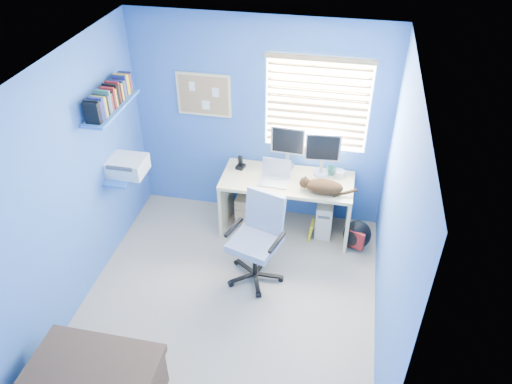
% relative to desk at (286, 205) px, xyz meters
% --- Properties ---
extents(floor, '(3.00, 3.20, 0.00)m').
position_rel_desk_xyz_m(floor, '(-0.40, -1.26, -0.37)').
color(floor, tan).
rests_on(floor, ground).
extents(ceiling, '(3.00, 3.20, 0.00)m').
position_rel_desk_xyz_m(ceiling, '(-0.40, -1.26, 2.13)').
color(ceiling, white).
rests_on(ceiling, wall_back).
extents(wall_back, '(3.00, 0.01, 2.50)m').
position_rel_desk_xyz_m(wall_back, '(-0.40, 0.34, 0.88)').
color(wall_back, blue).
rests_on(wall_back, ground).
extents(wall_front, '(3.00, 0.01, 2.50)m').
position_rel_desk_xyz_m(wall_front, '(-0.40, -2.86, 0.88)').
color(wall_front, blue).
rests_on(wall_front, ground).
extents(wall_left, '(0.01, 3.20, 2.50)m').
position_rel_desk_xyz_m(wall_left, '(-1.90, -1.26, 0.88)').
color(wall_left, blue).
rests_on(wall_left, ground).
extents(wall_right, '(0.01, 3.20, 2.50)m').
position_rel_desk_xyz_m(wall_right, '(1.10, -1.26, 0.88)').
color(wall_right, blue).
rests_on(wall_right, ground).
extents(desk, '(1.52, 0.65, 0.74)m').
position_rel_desk_xyz_m(desk, '(0.00, 0.00, 0.00)').
color(desk, '#DCC585').
rests_on(desk, floor).
extents(laptop, '(0.34, 0.27, 0.22)m').
position_rel_desk_xyz_m(laptop, '(-0.14, -0.09, 0.48)').
color(laptop, silver).
rests_on(laptop, desk).
extents(monitor_left, '(0.41, 0.14, 0.54)m').
position_rel_desk_xyz_m(monitor_left, '(-0.04, 0.26, 0.64)').
color(monitor_left, silver).
rests_on(monitor_left, desk).
extents(monitor_right, '(0.41, 0.15, 0.54)m').
position_rel_desk_xyz_m(monitor_right, '(0.37, 0.19, 0.64)').
color(monitor_right, silver).
rests_on(monitor_right, desk).
extents(phone, '(0.11, 0.13, 0.17)m').
position_rel_desk_xyz_m(phone, '(-0.58, 0.13, 0.45)').
color(phone, black).
rests_on(phone, desk).
extents(mug, '(0.10, 0.09, 0.10)m').
position_rel_desk_xyz_m(mug, '(0.49, 0.20, 0.42)').
color(mug, '#337664').
rests_on(mug, desk).
extents(cd_spindle, '(0.13, 0.13, 0.07)m').
position_rel_desk_xyz_m(cd_spindle, '(0.58, 0.19, 0.41)').
color(cd_spindle, silver).
rests_on(cd_spindle, desk).
extents(cat, '(0.44, 0.26, 0.15)m').
position_rel_desk_xyz_m(cat, '(0.44, -0.17, 0.44)').
color(cat, black).
rests_on(cat, desk).
extents(tower_pc, '(0.20, 0.44, 0.45)m').
position_rel_desk_xyz_m(tower_pc, '(0.46, 0.08, -0.14)').
color(tower_pc, beige).
rests_on(tower_pc, floor).
extents(drawer_boxes, '(0.35, 0.28, 0.41)m').
position_rel_desk_xyz_m(drawer_boxes, '(-0.44, 0.04, -0.17)').
color(drawer_boxes, tan).
rests_on(drawer_boxes, floor).
extents(yellow_book, '(0.03, 0.17, 0.24)m').
position_rel_desk_xyz_m(yellow_book, '(0.32, -0.12, -0.25)').
color(yellow_book, yellow).
rests_on(yellow_book, floor).
extents(backpack, '(0.40, 0.36, 0.38)m').
position_rel_desk_xyz_m(backpack, '(0.87, -0.17, -0.18)').
color(backpack, black).
rests_on(backpack, floor).
extents(office_chair, '(0.73, 0.73, 1.00)m').
position_rel_desk_xyz_m(office_chair, '(-0.18, -0.84, 0.00)').
color(office_chair, black).
rests_on(office_chair, floor).
extents(window_blinds, '(1.15, 0.05, 1.10)m').
position_rel_desk_xyz_m(window_blinds, '(0.25, 0.31, 1.18)').
color(window_blinds, white).
rests_on(window_blinds, ground).
extents(corkboard, '(0.64, 0.02, 0.52)m').
position_rel_desk_xyz_m(corkboard, '(-1.05, 0.33, 1.18)').
color(corkboard, '#DCC585').
rests_on(corkboard, ground).
extents(wall_shelves, '(0.42, 0.90, 1.05)m').
position_rel_desk_xyz_m(wall_shelves, '(-1.75, -0.51, 1.06)').
color(wall_shelves, blue).
rests_on(wall_shelves, ground).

